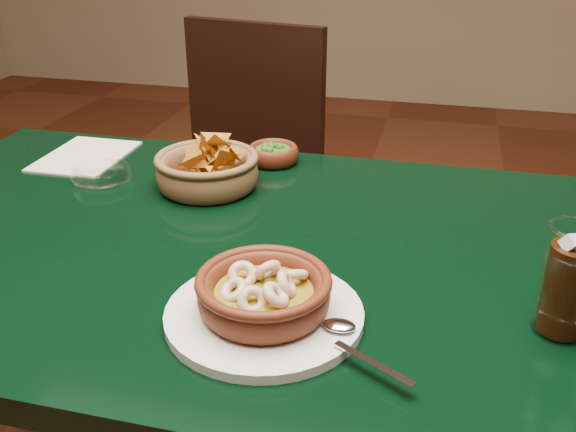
% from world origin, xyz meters
% --- Properties ---
extents(dining_table, '(1.20, 0.80, 0.75)m').
position_xyz_m(dining_table, '(0.00, 0.00, 0.65)').
color(dining_table, black).
rests_on(dining_table, ground).
extents(dining_chair, '(0.51, 0.51, 0.94)m').
position_xyz_m(dining_chair, '(-0.20, 0.71, 0.52)').
color(dining_chair, black).
rests_on(dining_chair, ground).
extents(shrimp_plate, '(0.32, 0.25, 0.08)m').
position_xyz_m(shrimp_plate, '(0.15, -0.19, 0.78)').
color(shrimp_plate, silver).
rests_on(shrimp_plate, dining_table).
extents(chip_basket, '(0.22, 0.22, 0.13)m').
position_xyz_m(chip_basket, '(-0.06, 0.18, 0.78)').
color(chip_basket, brown).
rests_on(chip_basket, dining_table).
extents(guacamole_ramekin, '(0.12, 0.12, 0.04)m').
position_xyz_m(guacamole_ramekin, '(0.02, 0.33, 0.77)').
color(guacamole_ramekin, '#4B1B0C').
rests_on(guacamole_ramekin, dining_table).
extents(cola_drink, '(0.14, 0.14, 0.16)m').
position_xyz_m(cola_drink, '(0.51, -0.13, 0.82)').
color(cola_drink, white).
rests_on(cola_drink, dining_table).
extents(glass_ashtray, '(0.12, 0.12, 0.03)m').
position_xyz_m(glass_ashtray, '(-0.27, 0.16, 0.76)').
color(glass_ashtray, white).
rests_on(glass_ashtray, dining_table).
extents(paper_menu, '(0.16, 0.21, 0.00)m').
position_xyz_m(paper_menu, '(-0.36, 0.27, 0.75)').
color(paper_menu, beige).
rests_on(paper_menu, dining_table).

